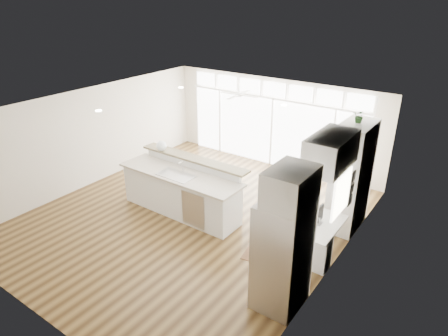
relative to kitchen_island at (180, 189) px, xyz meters
The scene contains 24 objects.
floor 0.74m from the kitchen_island, ahead, with size 7.00×8.00×0.02m, color #3F2A13.
ceiling 2.09m from the kitchen_island, ahead, with size 7.00×8.00×0.02m, color white.
wall_back 4.05m from the kitchen_island, 84.93° to the left, with size 7.00×0.04×2.70m, color beige.
wall_front 4.11m from the kitchen_island, 85.01° to the right, with size 7.00×0.04×2.70m, color beige.
wall_left 3.23m from the kitchen_island, behind, with size 0.04×8.00×2.70m, color beige.
wall_right 3.92m from the kitchen_island, ahead, with size 0.04×8.00×2.70m, color beige.
glass_wall 3.95m from the kitchen_island, 84.85° to the left, with size 5.80×0.06×2.08m, color white.
transom_row 4.29m from the kitchen_island, 84.85° to the left, with size 5.90×0.06×0.40m, color white.
desk_window 3.93m from the kitchen_island, ahead, with size 0.04×0.85×0.85m, color white.
ceiling_fan 3.32m from the kitchen_island, 93.06° to the left, with size 1.16×1.16×0.32m, color white.
recessed_lights 2.07m from the kitchen_island, 25.57° to the left, with size 3.40×3.00×0.02m, color beige.
oven_cabinet 3.99m from the kitchen_island, 26.66° to the left, with size 0.64×1.20×2.50m, color white.
desk_nook 3.50m from the kitchen_island, ahead, with size 0.72×1.30×0.76m, color white.
upper_cabinets 3.92m from the kitchen_island, ahead, with size 0.64×1.30×0.64m, color white.
refrigerator 3.74m from the kitchen_island, 21.76° to the right, with size 0.76×0.90×2.00m, color #BBBBC0.
fridge_cabinet 4.13m from the kitchen_island, 21.42° to the right, with size 0.64×0.90×0.60m, color white.
framed_photos 3.99m from the kitchen_island, 13.12° to the left, with size 0.06×0.22×0.80m, color black.
kitchen_island is the anchor object (origin of this frame).
rug 2.69m from the kitchen_island, ahead, with size 0.84×0.61×0.01m, color #392012.
office_chair 2.53m from the kitchen_island, 12.21° to the left, with size 0.58×0.53×1.11m, color black.
fishbowl 1.29m from the kitchen_island, 156.50° to the left, with size 0.26×0.26×0.26m, color white.
monitor 3.43m from the kitchen_island, ahead, with size 0.07×0.45×0.37m, color black.
keyboard 3.25m from the kitchen_island, ahead, with size 0.11×0.29×0.01m, color silver.
potted_plant 4.40m from the kitchen_island, 26.66° to the left, with size 0.26×0.29×0.22m, color #285223.
Camera 1 is at (5.48, -6.41, 5.07)m, focal length 32.00 mm.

